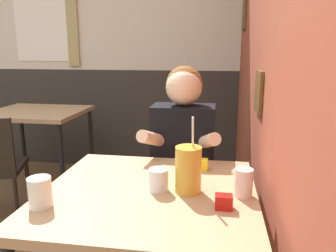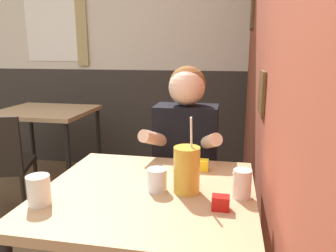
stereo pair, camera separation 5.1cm
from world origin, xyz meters
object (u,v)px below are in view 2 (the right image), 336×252
at_px(main_table, 148,209).
at_px(person_seated, 186,172).
at_px(background_table, 46,119).
at_px(cocktail_pitcher, 187,170).

bearing_deg(main_table, person_seated, 82.76).
height_order(background_table, cocktail_pitcher, cocktail_pitcher).
bearing_deg(main_table, background_table, 131.70).
xyz_separation_m(background_table, cocktail_pitcher, (1.52, -1.53, 0.18)).
xyz_separation_m(main_table, person_seated, (0.07, 0.57, -0.05)).
relative_size(main_table, person_seated, 0.67).
bearing_deg(main_table, cocktail_pitcher, 3.51).
height_order(background_table, person_seated, person_seated).
xyz_separation_m(person_seated, cocktail_pitcher, (0.08, -0.56, 0.23)).
bearing_deg(cocktail_pitcher, person_seated, 98.07).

